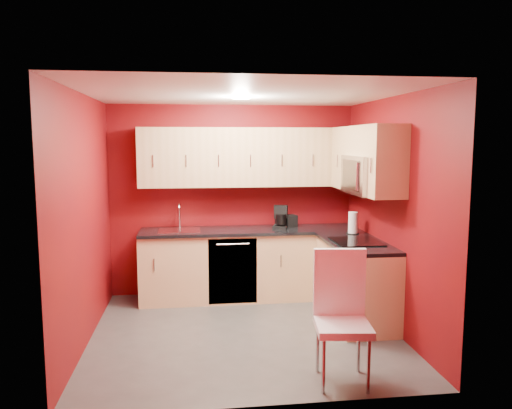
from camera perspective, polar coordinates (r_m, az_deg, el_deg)
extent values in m
plane|color=#474443|center=(5.49, -1.32, -14.42)|extent=(3.20, 3.20, 0.00)
plane|color=white|center=(5.13, -1.40, 12.53)|extent=(3.20, 3.20, 0.00)
plane|color=#6C0A0A|center=(6.65, -2.70, 0.51)|extent=(3.20, 0.00, 3.20)
plane|color=#6C0A0A|center=(3.70, 1.06, -4.87)|extent=(3.20, 0.00, 3.20)
plane|color=#6C0A0A|center=(5.25, -19.01, -1.67)|extent=(0.00, 3.00, 3.00)
plane|color=#6C0A0A|center=(5.56, 15.28, -1.05)|extent=(0.00, 3.00, 3.00)
cube|color=#DFB57F|center=(6.52, -0.67, -6.91)|extent=(2.80, 0.60, 0.87)
cube|color=#DFB57F|center=(5.85, 11.32, -8.69)|extent=(0.60, 1.30, 0.87)
cube|color=black|center=(6.41, -0.67, -2.99)|extent=(2.80, 0.63, 0.04)
cube|color=black|center=(5.73, 11.33, -4.36)|extent=(0.63, 1.27, 0.04)
cube|color=tan|center=(6.45, -0.82, 5.43)|extent=(2.80, 0.35, 0.75)
cube|color=tan|center=(6.26, 10.93, 5.25)|extent=(0.35, 0.57, 0.75)
cube|color=tan|center=(5.18, 14.92, 4.76)|extent=(0.35, 0.22, 0.75)
cube|color=tan|center=(5.63, 13.10, 7.13)|extent=(0.35, 0.76, 0.33)
cube|color=silver|center=(5.63, 12.75, 3.32)|extent=(0.40, 0.76, 0.42)
cube|color=black|center=(5.57, 10.91, 3.33)|extent=(0.02, 0.62, 0.33)
cylinder|color=silver|center=(5.35, 11.47, 3.16)|extent=(0.02, 0.02, 0.29)
cube|color=black|center=(5.69, 11.41, -4.18)|extent=(0.50, 0.55, 0.01)
cube|color=silver|center=(6.36, -8.75, -3.01)|extent=(0.52, 0.42, 0.02)
cylinder|color=silver|center=(6.54, -8.73, -1.54)|extent=(0.02, 0.02, 0.26)
torus|color=silver|center=(6.45, -8.77, -0.49)|extent=(0.02, 0.16, 0.16)
cylinder|color=silver|center=(6.39, -8.77, -1.11)|extent=(0.02, 0.02, 0.12)
cube|color=black|center=(6.21, -2.67, -7.62)|extent=(0.60, 0.02, 0.82)
cylinder|color=white|center=(5.42, -1.73, 12.08)|extent=(0.20, 0.20, 0.01)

